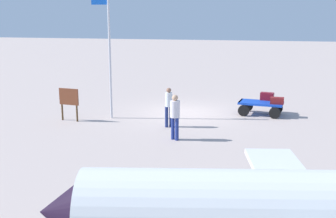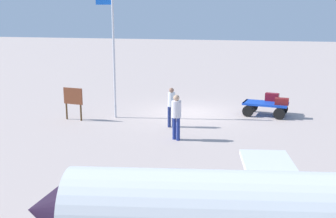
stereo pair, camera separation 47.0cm
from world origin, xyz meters
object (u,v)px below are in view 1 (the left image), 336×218
(luggage_cart, at_px, (260,105))
(flagpole, at_px, (108,45))
(worker_lead, at_px, (175,113))
(signboard, at_px, (69,100))
(suitcase_olive, at_px, (277,101))
(worker_trailing, at_px, (169,105))
(airplane_near, at_px, (284,215))
(suitcase_dark, at_px, (267,96))

(luggage_cart, relative_size, flagpole, 0.37)
(worker_lead, height_order, signboard, worker_lead)
(suitcase_olive, bearing_deg, luggage_cart, -21.64)
(worker_trailing, bearing_deg, airplane_near, 113.51)
(luggage_cart, height_order, flagpole, flagpole)
(suitcase_dark, bearing_deg, luggage_cart, 59.63)
(suitcase_dark, relative_size, worker_trailing, 0.40)
(luggage_cart, distance_m, flagpole, 7.67)
(luggage_cart, bearing_deg, airplane_near, 92.06)
(suitcase_dark, bearing_deg, worker_trailing, 41.48)
(airplane_near, xyz_separation_m, signboard, (8.81, -9.80, -0.28))
(luggage_cart, relative_size, airplane_near, 0.25)
(signboard, bearing_deg, suitcase_dark, -157.67)
(worker_lead, distance_m, flagpole, 5.10)
(luggage_cart, xyz_separation_m, worker_lead, (3.14, 4.87, 0.58))
(suitcase_dark, xyz_separation_m, flagpole, (7.07, 2.64, 2.55))
(worker_lead, relative_size, airplane_near, 0.20)
(airplane_near, bearing_deg, signboard, -48.02)
(suitcase_olive, xyz_separation_m, worker_lead, (3.89, 4.58, 0.27))
(worker_lead, xyz_separation_m, worker_trailing, (0.63, -1.78, -0.09))
(worker_lead, height_order, airplane_near, airplane_near)
(suitcase_olive, xyz_separation_m, signboard, (9.09, 2.75, 0.19))
(suitcase_dark, height_order, worker_trailing, worker_trailing)
(worker_lead, bearing_deg, signboard, -19.34)
(luggage_cart, bearing_deg, signboard, 20.05)
(worker_trailing, bearing_deg, luggage_cart, -140.66)
(suitcase_olive, xyz_separation_m, worker_trailing, (4.52, 2.80, 0.18))
(suitcase_olive, bearing_deg, worker_lead, 49.69)
(worker_lead, xyz_separation_m, signboard, (5.21, -1.83, -0.08))
(signboard, bearing_deg, flagpole, -150.11)
(worker_lead, bearing_deg, worker_trailing, -70.40)
(suitcase_olive, relative_size, signboard, 0.43)
(suitcase_dark, relative_size, flagpole, 0.12)
(airplane_near, distance_m, flagpole, 13.09)
(worker_trailing, xyz_separation_m, airplane_near, (-4.24, 9.75, 0.29))
(luggage_cart, bearing_deg, worker_trailing, 39.34)
(suitcase_dark, height_order, flagpole, flagpole)
(airplane_near, relative_size, flagpole, 1.49)
(signboard, bearing_deg, luggage_cart, -159.95)
(airplane_near, bearing_deg, flagpole, -55.94)
(suitcase_dark, bearing_deg, suitcase_olive, 119.28)
(worker_lead, relative_size, signboard, 1.19)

